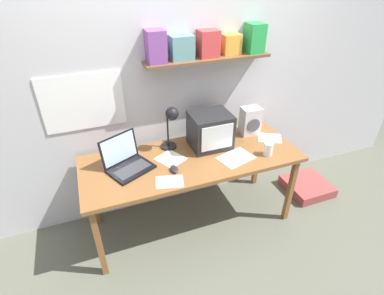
{
  "coord_description": "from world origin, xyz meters",
  "views": [
    {
      "loc": [
        -0.74,
        -1.97,
        2.19
      ],
      "look_at": [
        0.0,
        0.0,
        0.85
      ],
      "focal_mm": 28.0,
      "sensor_mm": 36.0,
      "label": 1
    }
  ],
  "objects_px": {
    "desk_lamp": "(171,120)",
    "open_notebook": "(170,182)",
    "corner_desk": "(192,163)",
    "space_heater": "(250,121)",
    "crt_monitor": "(210,130)",
    "printed_handout": "(171,159)",
    "loose_paper_near_monitor": "(270,138)",
    "computer_mouse": "(174,169)",
    "juice_glass": "(268,150)",
    "loose_paper_near_laptop": "(236,158)",
    "laptop": "(126,160)",
    "floor_cushion": "(307,186)"
  },
  "relations": [
    {
      "from": "space_heater",
      "to": "laptop",
      "type": "bearing_deg",
      "value": -170.8
    },
    {
      "from": "space_heater",
      "to": "corner_desk",
      "type": "bearing_deg",
      "value": -160.87
    },
    {
      "from": "corner_desk",
      "to": "space_heater",
      "type": "height_order",
      "value": "space_heater"
    },
    {
      "from": "space_heater",
      "to": "open_notebook",
      "type": "height_order",
      "value": "space_heater"
    },
    {
      "from": "space_heater",
      "to": "loose_paper_near_laptop",
      "type": "bearing_deg",
      "value": -130.6
    },
    {
      "from": "laptop",
      "to": "juice_glass",
      "type": "distance_m",
      "value": 1.2
    },
    {
      "from": "space_heater",
      "to": "loose_paper_near_laptop",
      "type": "height_order",
      "value": "space_heater"
    },
    {
      "from": "laptop",
      "to": "space_heater",
      "type": "height_order",
      "value": "space_heater"
    },
    {
      "from": "laptop",
      "to": "floor_cushion",
      "type": "distance_m",
      "value": 2.04
    },
    {
      "from": "corner_desk",
      "to": "juice_glass",
      "type": "relative_size",
      "value": 15.95
    },
    {
      "from": "space_heater",
      "to": "floor_cushion",
      "type": "height_order",
      "value": "space_heater"
    },
    {
      "from": "laptop",
      "to": "juice_glass",
      "type": "height_order",
      "value": "laptop"
    },
    {
      "from": "laptop",
      "to": "printed_handout",
      "type": "xyz_separation_m",
      "value": [
        0.37,
        -0.02,
        -0.06
      ]
    },
    {
      "from": "corner_desk",
      "to": "juice_glass",
      "type": "distance_m",
      "value": 0.66
    },
    {
      "from": "computer_mouse",
      "to": "loose_paper_near_laptop",
      "type": "distance_m",
      "value": 0.55
    },
    {
      "from": "corner_desk",
      "to": "printed_handout",
      "type": "relative_size",
      "value": 6.64
    },
    {
      "from": "corner_desk",
      "to": "space_heater",
      "type": "xyz_separation_m",
      "value": [
        0.66,
        0.19,
        0.19
      ]
    },
    {
      "from": "crt_monitor",
      "to": "loose_paper_near_monitor",
      "type": "bearing_deg",
      "value": -7.84
    },
    {
      "from": "laptop",
      "to": "floor_cushion",
      "type": "height_order",
      "value": "laptop"
    },
    {
      "from": "laptop",
      "to": "juice_glass",
      "type": "bearing_deg",
      "value": -37.8
    },
    {
      "from": "juice_glass",
      "to": "loose_paper_near_monitor",
      "type": "xyz_separation_m",
      "value": [
        0.17,
        0.23,
        -0.05
      ]
    },
    {
      "from": "corner_desk",
      "to": "crt_monitor",
      "type": "distance_m",
      "value": 0.33
    },
    {
      "from": "laptop",
      "to": "computer_mouse",
      "type": "distance_m",
      "value": 0.39
    },
    {
      "from": "juice_glass",
      "to": "loose_paper_near_laptop",
      "type": "xyz_separation_m",
      "value": [
        -0.28,
        0.05,
        -0.05
      ]
    },
    {
      "from": "crt_monitor",
      "to": "space_heater",
      "type": "relative_size",
      "value": 1.3
    },
    {
      "from": "computer_mouse",
      "to": "desk_lamp",
      "type": "bearing_deg",
      "value": 75.14
    },
    {
      "from": "corner_desk",
      "to": "desk_lamp",
      "type": "height_order",
      "value": "desk_lamp"
    },
    {
      "from": "desk_lamp",
      "to": "open_notebook",
      "type": "height_order",
      "value": "desk_lamp"
    },
    {
      "from": "space_heater",
      "to": "open_notebook",
      "type": "xyz_separation_m",
      "value": [
        -0.94,
        -0.44,
        -0.13
      ]
    },
    {
      "from": "desk_lamp",
      "to": "laptop",
      "type": "bearing_deg",
      "value": 173.54
    },
    {
      "from": "open_notebook",
      "to": "loose_paper_near_monitor",
      "type": "distance_m",
      "value": 1.11
    },
    {
      "from": "computer_mouse",
      "to": "juice_glass",
      "type": "bearing_deg",
      "value": -4.56
    },
    {
      "from": "crt_monitor",
      "to": "printed_handout",
      "type": "bearing_deg",
      "value": -168.27
    },
    {
      "from": "corner_desk",
      "to": "open_notebook",
      "type": "distance_m",
      "value": 0.38
    },
    {
      "from": "crt_monitor",
      "to": "computer_mouse",
      "type": "distance_m",
      "value": 0.5
    },
    {
      "from": "desk_lamp",
      "to": "loose_paper_near_laptop",
      "type": "xyz_separation_m",
      "value": [
        0.46,
        -0.32,
        -0.29
      ]
    },
    {
      "from": "open_notebook",
      "to": "printed_handout",
      "type": "distance_m",
      "value": 0.31
    },
    {
      "from": "laptop",
      "to": "computer_mouse",
      "type": "bearing_deg",
      "value": -53.8
    },
    {
      "from": "corner_desk",
      "to": "juice_glass",
      "type": "bearing_deg",
      "value": -16.95
    },
    {
      "from": "juice_glass",
      "to": "corner_desk",
      "type": "bearing_deg",
      "value": 163.05
    },
    {
      "from": "computer_mouse",
      "to": "loose_paper_near_monitor",
      "type": "bearing_deg",
      "value": 9.46
    },
    {
      "from": "desk_lamp",
      "to": "loose_paper_near_laptop",
      "type": "distance_m",
      "value": 0.63
    },
    {
      "from": "laptop",
      "to": "desk_lamp",
      "type": "xyz_separation_m",
      "value": [
        0.43,
        0.12,
        0.22
      ]
    },
    {
      "from": "desk_lamp",
      "to": "space_heater",
      "type": "height_order",
      "value": "desk_lamp"
    },
    {
      "from": "loose_paper_near_monitor",
      "to": "printed_handout",
      "type": "bearing_deg",
      "value": 179.98
    },
    {
      "from": "space_heater",
      "to": "loose_paper_near_monitor",
      "type": "bearing_deg",
      "value": -45.15
    },
    {
      "from": "space_heater",
      "to": "loose_paper_near_laptop",
      "type": "distance_m",
      "value": 0.48
    },
    {
      "from": "corner_desk",
      "to": "loose_paper_near_monitor",
      "type": "height_order",
      "value": "loose_paper_near_monitor"
    },
    {
      "from": "computer_mouse",
      "to": "floor_cushion",
      "type": "distance_m",
      "value": 1.7
    },
    {
      "from": "corner_desk",
      "to": "loose_paper_near_monitor",
      "type": "bearing_deg",
      "value": 2.98
    }
  ]
}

